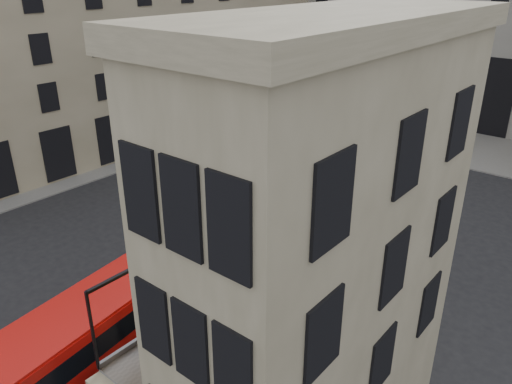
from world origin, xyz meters
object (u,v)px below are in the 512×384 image
Objects in this scene: street_lamp_a at (177,132)px; street_lamp_b at (369,117)px; bus_far at (342,108)px; cafe_table_far at (274,256)px; traffic_light_far at (262,113)px; pedestrian_b at (330,121)px; pedestrian_a at (235,132)px; cafe_table_near at (153,338)px; traffic_light_near at (276,201)px; pedestrian_c at (458,132)px; cafe_chair_b at (243,325)px; car_a at (274,172)px; cafe_chair_c at (276,310)px; pedestrian_d at (470,139)px; cafe_chair_d at (305,274)px; cafe_chair_a at (170,377)px; car_c at (271,129)px; pedestrian_e at (189,143)px; bicycle at (184,228)px; bus_near at (125,322)px; cyclist at (309,201)px; cafe_table_mid at (220,297)px; car_b at (339,172)px.

street_lamp_b is at bearing 55.49° from street_lamp_a.
cafe_table_far is (15.93, -32.81, 2.96)m from bus_far.
traffic_light_far is 10.20m from street_lamp_a.
pedestrian_b is at bearing 57.06° from traffic_light_far.
pedestrian_a is at bearing 134.85° from cafe_table_far.
traffic_light_far is 5.30× the size of cafe_table_near.
traffic_light_near is 27.87m from pedestrian_c.
bus_far is 12.41m from pedestrian_a.
cafe_chair_b reaches higher than pedestrian_a.
cafe_chair_b is at bearing -69.12° from car_a.
street_lamp_b reaches higher than pedestrian_c.
street_lamp_b is 36.15m from cafe_chair_c.
traffic_light_far is 2.44× the size of pedestrian_d.
cafe_chair_a is at bearing -89.75° from cafe_chair_d.
pedestrian_c is at bearing 50.06° from street_lamp_a.
car_c is 3.52× the size of pedestrian_c.
pedestrian_e is (-1.24, -5.22, -0.02)m from pedestrian_a.
street_lamp_b is 37.35m from cafe_chair_b.
pedestrian_b is at bearing 28.33° from bicycle.
street_lamp_b is 0.44× the size of bus_near.
cafe_chair_d is (22.17, -24.86, 2.41)m from traffic_light_far.
bus_near is 12.42m from bicycle.
bus_far is 5.83× the size of cyclist.
cafe_table_near reaches higher than pedestrian_b.
pedestrian_c reaches higher than pedestrian_d.
street_lamp_a is 29.37m from cafe_table_mid.
bus_far is 40.73m from cafe_chair_b.
traffic_light_near is 11.09m from car_b.
car_c is at bearing -178.48° from pedestrian_b.
cafe_chair_a is (22.20, -32.00, 2.45)m from traffic_light_far.
pedestrian_e is at bearing 76.69° from car_c.
cafe_chair_a reaches higher than cafe_table_near.
car_a reaches higher than car_b.
cafe_chair_d is at bearing -31.58° from street_lamp_a.
car_c is at bearing 66.53° from cyclist.
pedestrian_e reaches higher than car_a.
cafe_chair_b is 1.15× the size of cafe_chair_c.
cafe_table_near is 1.68m from cafe_chair_a.
traffic_light_far is 13.48m from car_b.
bicycle is 2.46× the size of cafe_chair_c.
bus_far is (-11.88, 37.55, -0.45)m from bus_near.
pedestrian_d is 2.04× the size of cafe_chair_d.
bicycle is (8.65, -20.31, -0.30)m from car_c.
pedestrian_c is (7.84, 20.56, 0.00)m from car_a.
street_lamp_a is 2.44m from pedestrian_e.
pedestrian_e is at bearing 134.94° from cafe_table_near.
car_a is 24.73m from cafe_chair_b.
street_lamp_b is 36.52m from bus_near.
street_lamp_b is 0.96× the size of car_c.
cafe_chair_a is 3.20m from cafe_chair_b.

